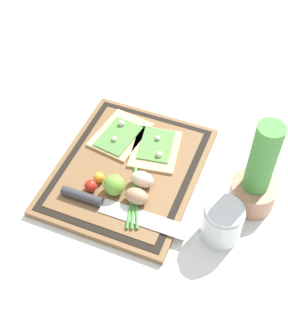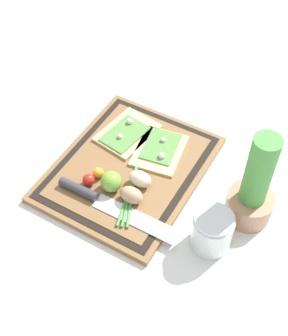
% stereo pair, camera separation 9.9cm
% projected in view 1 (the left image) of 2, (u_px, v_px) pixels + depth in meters
% --- Properties ---
extents(ground_plane, '(6.00, 6.00, 0.00)m').
position_uv_depth(ground_plane, '(128.00, 172.00, 1.16)').
color(ground_plane, silver).
extents(cutting_board, '(0.42, 0.34, 0.02)m').
position_uv_depth(cutting_board, '(128.00, 170.00, 1.15)').
color(cutting_board, brown).
rests_on(cutting_board, ground_plane).
extents(pizza_slice_near, '(0.17, 0.14, 0.02)m').
position_uv_depth(pizza_slice_near, '(120.00, 135.00, 1.21)').
color(pizza_slice_near, '#DBBC7F').
rests_on(pizza_slice_near, cutting_board).
extents(pizza_slice_far, '(0.16, 0.14, 0.02)m').
position_uv_depth(pizza_slice_far, '(156.00, 148.00, 1.18)').
color(pizza_slice_far, '#DBBC7F').
rests_on(pizza_slice_far, cutting_board).
extents(knife, '(0.04, 0.31, 0.02)m').
position_uv_depth(knife, '(103.00, 204.00, 1.07)').
color(knife, silver).
rests_on(knife, cutting_board).
extents(egg_brown, '(0.04, 0.06, 0.04)m').
position_uv_depth(egg_brown, '(137.00, 196.00, 1.07)').
color(egg_brown, tan).
rests_on(egg_brown, cutting_board).
extents(egg_pink, '(0.04, 0.06, 0.04)m').
position_uv_depth(egg_pink, '(142.00, 179.00, 1.10)').
color(egg_pink, beige).
rests_on(egg_pink, cutting_board).
extents(lime, '(0.05, 0.05, 0.05)m').
position_uv_depth(lime, '(115.00, 185.00, 1.08)').
color(lime, '#70A838').
rests_on(lime, cutting_board).
extents(cherry_tomato_red, '(0.03, 0.03, 0.03)m').
position_uv_depth(cherry_tomato_red, '(91.00, 186.00, 1.09)').
color(cherry_tomato_red, red).
rests_on(cherry_tomato_red, cutting_board).
extents(cherry_tomato_yellow, '(0.03, 0.03, 0.03)m').
position_uv_depth(cherry_tomato_yellow, '(99.00, 178.00, 1.11)').
color(cherry_tomato_yellow, gold).
rests_on(cherry_tomato_yellow, cutting_board).
extents(scallion_bunch, '(0.29, 0.13, 0.01)m').
position_uv_depth(scallion_bunch, '(135.00, 175.00, 1.13)').
color(scallion_bunch, '#47933D').
rests_on(scallion_bunch, cutting_board).
extents(herb_pot, '(0.11, 0.11, 0.25)m').
position_uv_depth(herb_pot, '(257.00, 179.00, 1.04)').
color(herb_pot, '#AD7A5B').
rests_on(herb_pot, ground_plane).
extents(sauce_jar, '(0.09, 0.09, 0.10)m').
position_uv_depth(sauce_jar, '(222.00, 224.00, 1.02)').
color(sauce_jar, silver).
rests_on(sauce_jar, ground_plane).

